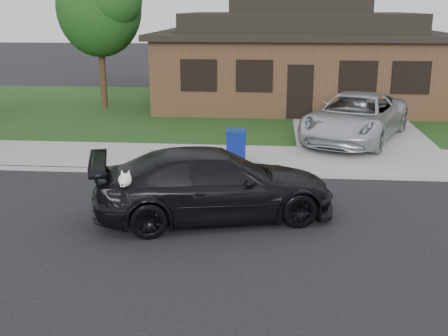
{
  "coord_description": "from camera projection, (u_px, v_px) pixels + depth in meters",
  "views": [
    {
      "loc": [
        2.98,
        -11.15,
        4.45
      ],
      "look_at": [
        1.95,
        0.42,
        1.1
      ],
      "focal_mm": 45.0,
      "sensor_mm": 36.0,
      "label": 1
    }
  ],
  "objects": [
    {
      "name": "recycling_bin",
      "position": [
        236.0,
        146.0,
        16.13
      ],
      "size": [
        0.56,
        0.6,
        0.93
      ],
      "rotation": [
        0.0,
        0.0,
        -0.01
      ],
      "color": "navy",
      "rests_on": "sidewalk"
    },
    {
      "name": "tree_0",
      "position": [
        102.0,
        6.0,
        23.6
      ],
      "size": [
        3.78,
        3.6,
        6.34
      ],
      "color": "#332114",
      "rests_on": "ground"
    },
    {
      "name": "ground",
      "position": [
        133.0,
        220.0,
        12.15
      ],
      "size": [
        120.0,
        120.0,
        0.0
      ],
      "primitive_type": "plane",
      "color": "black",
      "rests_on": "ground"
    },
    {
      "name": "house",
      "position": [
        297.0,
        59.0,
        25.57
      ],
      "size": [
        12.6,
        8.6,
        4.65
      ],
      "color": "#422B1C",
      "rests_on": "ground"
    },
    {
      "name": "lawn",
      "position": [
        205.0,
        110.0,
        24.58
      ],
      "size": [
        60.0,
        13.0,
        0.13
      ],
      "primitive_type": "cube",
      "color": "#193814",
      "rests_on": "ground"
    },
    {
      "name": "curb",
      "position": [
        164.0,
        172.0,
        15.49
      ],
      "size": [
        60.0,
        0.12,
        0.12
      ],
      "primitive_type": "cube",
      "color": "gray",
      "rests_on": "ground"
    },
    {
      "name": "minivan",
      "position": [
        356.0,
        117.0,
        18.69
      ],
      "size": [
        4.51,
        6.07,
        1.53
      ],
      "primitive_type": "imported",
      "rotation": [
        0.0,
        0.0,
        -0.4
      ],
      "color": "silver",
      "rests_on": "driveway"
    },
    {
      "name": "sidewalk",
      "position": [
        173.0,
        158.0,
        16.92
      ],
      "size": [
        60.0,
        3.0,
        0.12
      ],
      "primitive_type": "cube",
      "color": "gray",
      "rests_on": "ground"
    },
    {
      "name": "sedan",
      "position": [
        214.0,
        184.0,
        12.1
      ],
      "size": [
        5.59,
        3.47,
        1.51
      ],
      "rotation": [
        0.0,
        0.0,
        1.85
      ],
      "color": "black",
      "rests_on": "ground"
    },
    {
      "name": "driveway",
      "position": [
        353.0,
        127.0,
        21.19
      ],
      "size": [
        4.5,
        13.0,
        0.14
      ],
      "primitive_type": "cube",
      "color": "gray",
      "rests_on": "ground"
    }
  ]
}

